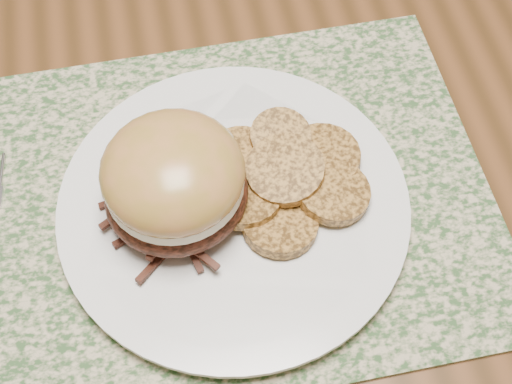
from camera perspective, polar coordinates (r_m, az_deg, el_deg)
The scene contains 6 objects.
ground at distance 1.32m, azimuth -3.74°, elevation -13.16°, with size 3.50×3.50×0.00m, color #4F311B.
dining_table at distance 0.71m, azimuth -6.77°, elevation 3.62°, with size 1.50×0.90×0.75m.
placemat at distance 0.58m, azimuth -3.55°, elevation -0.83°, with size 0.45×0.33×0.00m, color #31522A.
dinner_plate at distance 0.56m, azimuth -1.79°, elevation -1.20°, with size 0.26×0.26×0.02m, color white.
pork_sandwich at distance 0.52m, azimuth -6.56°, elevation 0.84°, with size 0.13×0.12×0.08m.
roasted_potatoes at distance 0.56m, azimuth 2.34°, elevation 1.21°, with size 0.15×0.15×0.03m.
Camera 1 is at (0.00, -0.41, 1.25)m, focal length 50.00 mm.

